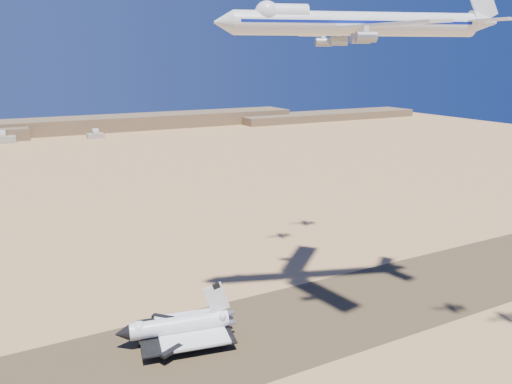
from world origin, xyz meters
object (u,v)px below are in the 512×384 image
shuttle (179,327)px  crew_a (200,346)px  chase_jet_e (340,28)px  crew_c (203,346)px  carrier_747 (348,24)px  chase_jet_d (310,35)px  crew_b (213,341)px

shuttle → crew_a: shuttle is taller
chase_jet_e → crew_a: bearing=-127.5°
crew_a → crew_c: bearing=-142.7°
carrier_747 → chase_jet_d: 50.09m
chase_jet_d → crew_b: bearing=-135.8°
crew_b → carrier_747: bearing=-131.1°
carrier_747 → chase_jet_e: carrier_747 is taller
crew_a → shuttle: bearing=36.1°
crew_c → chase_jet_d: chase_jet_d is taller
carrier_747 → crew_a: carrier_747 is taller
shuttle → crew_b: 12.13m
shuttle → crew_b: size_ratio=20.43×
shuttle → carrier_747: bearing=-2.3°
carrier_747 → crew_a: bearing=-167.0°
carrier_747 → crew_b: bearing=-168.0°
crew_a → chase_jet_d: bearing=-54.2°
shuttle → carrier_747: carrier_747 is taller
carrier_747 → chase_jet_d: size_ratio=6.37×
carrier_747 → crew_b: carrier_747 is taller
crew_a → chase_jet_d: chase_jet_d is taller
carrier_747 → crew_c: (-48.56, 4.34, -98.60)m
shuttle → chase_jet_e: chase_jet_e is taller
crew_a → chase_jet_d: (66.77, 41.74, 97.80)m
chase_jet_d → chase_jet_e: bearing=35.8°
chase_jet_d → crew_c: bearing=-136.8°
crew_a → crew_c: (0.50, -0.76, -0.02)m
crew_c → chase_jet_e: (88.52, 53.02, 101.58)m
chase_jet_d → chase_jet_e: (22.25, 10.52, 3.77)m
crew_c → carrier_747: bearing=-122.7°
shuttle → crew_c: 10.26m
shuttle → carrier_747: 109.24m
shuttle → crew_b: bearing=-26.3°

